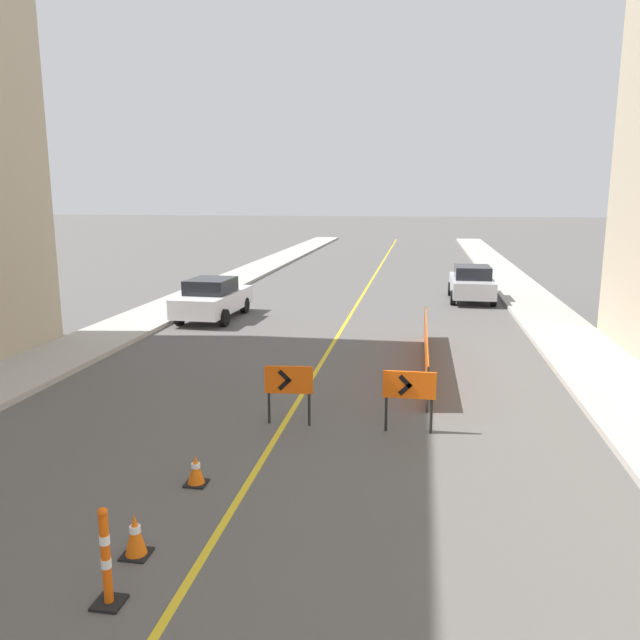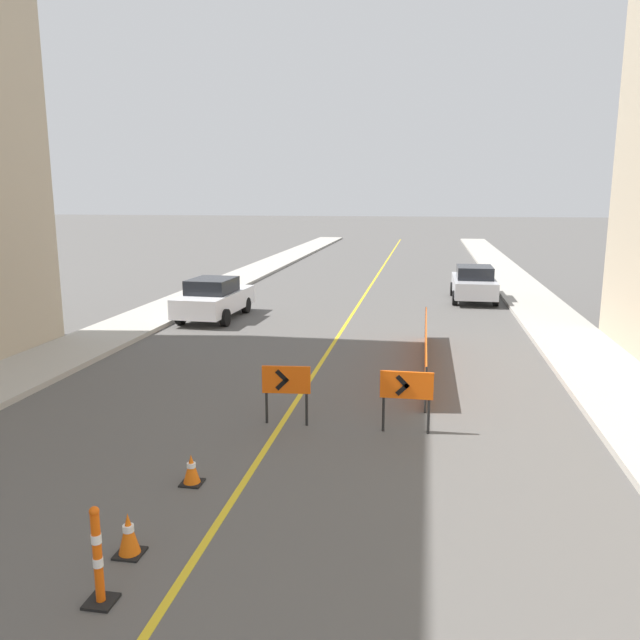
{
  "view_description": "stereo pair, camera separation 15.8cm",
  "coord_description": "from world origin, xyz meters",
  "px_view_note": "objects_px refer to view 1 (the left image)",
  "views": [
    {
      "loc": [
        2.72,
        6.59,
        4.68
      ],
      "look_at": [
        -0.23,
        24.71,
        1.0
      ],
      "focal_mm": 35.0,
      "sensor_mm": 36.0,
      "label": 1
    },
    {
      "loc": [
        2.87,
        6.61,
        4.68
      ],
      "look_at": [
        -0.23,
        24.71,
        1.0
      ],
      "focal_mm": 35.0,
      "sensor_mm": 36.0,
      "label": 2
    }
  ],
  "objects_px": {
    "arrow_barricade_primary": "(289,383)",
    "arrow_barricade_secondary": "(409,388)",
    "traffic_cone_fifth": "(135,535)",
    "parked_car_curb_near": "(213,299)",
    "parked_car_curb_mid": "(472,283)",
    "delineator_post_rear": "(106,563)",
    "traffic_cone_farthest": "(196,470)"
  },
  "relations": [
    {
      "from": "traffic_cone_fifth",
      "to": "arrow_barricade_primary",
      "type": "height_order",
      "value": "arrow_barricade_primary"
    },
    {
      "from": "arrow_barricade_secondary",
      "to": "parked_car_curb_near",
      "type": "xyz_separation_m",
      "value": [
        -7.69,
        10.6,
        -0.12
      ]
    },
    {
      "from": "traffic_cone_farthest",
      "to": "parked_car_curb_mid",
      "type": "bearing_deg",
      "value": 73.34
    },
    {
      "from": "delineator_post_rear",
      "to": "parked_car_curb_near",
      "type": "bearing_deg",
      "value": 104.78
    },
    {
      "from": "delineator_post_rear",
      "to": "parked_car_curb_near",
      "type": "xyz_separation_m",
      "value": [
        -4.38,
        16.6,
        0.27
      ]
    },
    {
      "from": "delineator_post_rear",
      "to": "parked_car_curb_mid",
      "type": "height_order",
      "value": "parked_car_curb_mid"
    },
    {
      "from": "traffic_cone_farthest",
      "to": "arrow_barricade_primary",
      "type": "height_order",
      "value": "arrow_barricade_primary"
    },
    {
      "from": "traffic_cone_fifth",
      "to": "parked_car_curb_near",
      "type": "height_order",
      "value": "parked_car_curb_near"
    },
    {
      "from": "traffic_cone_fifth",
      "to": "parked_car_curb_mid",
      "type": "height_order",
      "value": "parked_car_curb_mid"
    },
    {
      "from": "delineator_post_rear",
      "to": "arrow_barricade_secondary",
      "type": "distance_m",
      "value": 6.86
    },
    {
      "from": "parked_car_curb_near",
      "to": "traffic_cone_farthest",
      "type": "bearing_deg",
      "value": -69.76
    },
    {
      "from": "arrow_barricade_secondary",
      "to": "arrow_barricade_primary",
      "type": "bearing_deg",
      "value": 179.16
    },
    {
      "from": "arrow_barricade_primary",
      "to": "parked_car_curb_near",
      "type": "height_order",
      "value": "parked_car_curb_near"
    },
    {
      "from": "traffic_cone_farthest",
      "to": "parked_car_curb_near",
      "type": "relative_size",
      "value": 0.12
    },
    {
      "from": "traffic_cone_fifth",
      "to": "parked_car_curb_mid",
      "type": "xyz_separation_m",
      "value": [
        5.88,
        21.57,
        0.51
      ]
    },
    {
      "from": "traffic_cone_fifth",
      "to": "traffic_cone_farthest",
      "type": "distance_m",
      "value": 2.11
    },
    {
      "from": "parked_car_curb_near",
      "to": "parked_car_curb_mid",
      "type": "distance_m",
      "value": 11.75
    },
    {
      "from": "traffic_cone_farthest",
      "to": "arrow_barricade_secondary",
      "type": "relative_size",
      "value": 0.4
    },
    {
      "from": "traffic_cone_fifth",
      "to": "arrow_barricade_secondary",
      "type": "height_order",
      "value": "arrow_barricade_secondary"
    },
    {
      "from": "arrow_barricade_primary",
      "to": "parked_car_curb_near",
      "type": "bearing_deg",
      "value": 110.88
    },
    {
      "from": "arrow_barricade_secondary",
      "to": "parked_car_curb_mid",
      "type": "bearing_deg",
      "value": 81.89
    },
    {
      "from": "arrow_barricade_secondary",
      "to": "parked_car_curb_mid",
      "type": "relative_size",
      "value": 0.29
    },
    {
      "from": "parked_car_curb_near",
      "to": "parked_car_curb_mid",
      "type": "bearing_deg",
      "value": 33.11
    },
    {
      "from": "arrow_barricade_primary",
      "to": "parked_car_curb_mid",
      "type": "bearing_deg",
      "value": 68.02
    },
    {
      "from": "delineator_post_rear",
      "to": "arrow_barricade_secondary",
      "type": "xyz_separation_m",
      "value": [
        3.31,
        6.0,
        0.39
      ]
    },
    {
      "from": "arrow_barricade_primary",
      "to": "arrow_barricade_secondary",
      "type": "bearing_deg",
      "value": -6.58
    },
    {
      "from": "traffic_cone_fifth",
      "to": "arrow_barricade_secondary",
      "type": "distance_m",
      "value": 6.11
    },
    {
      "from": "traffic_cone_fifth",
      "to": "arrow_barricade_primary",
      "type": "distance_m",
      "value": 5.18
    },
    {
      "from": "parked_car_curb_mid",
      "to": "arrow_barricade_secondary",
      "type": "bearing_deg",
      "value": -98.07
    },
    {
      "from": "parked_car_curb_mid",
      "to": "traffic_cone_farthest",
      "type": "bearing_deg",
      "value": -106.38
    },
    {
      "from": "traffic_cone_farthest",
      "to": "arrow_barricade_secondary",
      "type": "bearing_deg",
      "value": 40.45
    },
    {
      "from": "parked_car_curb_mid",
      "to": "delineator_post_rear",
      "type": "bearing_deg",
      "value": -104.0
    }
  ]
}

